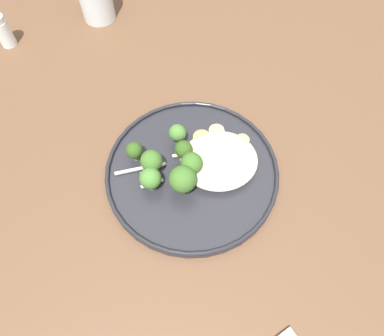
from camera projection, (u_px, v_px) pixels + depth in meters
The scene contains 23 objects.
ground at pixel (205, 260), 1.27m from camera, with size 6.00×6.00×0.00m, color #2D2B28.
wooden_dining_table at pixel (216, 173), 0.69m from camera, with size 1.40×1.00×0.74m.
dinner_plate at pixel (192, 171), 0.59m from camera, with size 0.29×0.29×0.02m.
noodle_bed at pixel (219, 160), 0.59m from camera, with size 0.13×0.12×0.03m.
seared_scallop_on_noodles at pixel (202, 139), 0.61m from camera, with size 0.03×0.03×0.02m.
seared_scallop_center_golden at pixel (218, 132), 0.62m from camera, with size 0.03×0.03×0.02m.
seared_scallop_large_seared at pixel (208, 149), 0.60m from camera, with size 0.03×0.03×0.02m.
seared_scallop_tilted_round at pixel (220, 171), 0.58m from camera, with size 0.03×0.03×0.01m.
seared_scallop_left_edge at pixel (226, 160), 0.59m from camera, with size 0.03×0.03×0.02m.
seared_scallop_tiny_bay at pixel (242, 139), 0.61m from camera, with size 0.02×0.02×0.02m.
seared_scallop_rear_pale at pixel (209, 176), 0.58m from camera, with size 0.03×0.03×0.01m.
broccoli_floret_tall_stalk at pixel (152, 162), 0.56m from camera, with size 0.04×0.04×0.05m.
broccoli_floret_left_leaning at pixel (184, 150), 0.58m from camera, with size 0.03×0.03×0.05m.
broccoli_floret_split_head at pixel (134, 149), 0.58m from camera, with size 0.03×0.03×0.04m.
broccoli_floret_front_edge at pixel (177, 133), 0.59m from camera, with size 0.03×0.03×0.04m.
broccoli_floret_rear_charred at pixel (150, 179), 0.55m from camera, with size 0.04×0.04×0.05m.
broccoli_floret_center_pile at pixel (192, 164), 0.56m from camera, with size 0.04×0.04×0.06m.
broccoli_floret_near_rim at pixel (183, 180), 0.54m from camera, with size 0.04×0.04×0.06m.
onion_sliver_long_sliver at pixel (152, 183), 0.58m from camera, with size 0.04×0.01×0.00m, color silver.
onion_sliver_curled_piece at pixel (153, 169), 0.59m from camera, with size 0.05×0.01×0.00m, color silver.
onion_sliver_short_strip at pixel (129, 171), 0.59m from camera, with size 0.05×0.01×0.00m, color silver.
onion_sliver_pale_crescent at pixel (183, 154), 0.60m from camera, with size 0.04×0.01×0.00m, color silver.
salt_shaker at pixel (3, 31), 0.73m from camera, with size 0.03×0.03×0.07m.
Camera 1 is at (0.09, 0.32, 1.27)m, focal length 33.07 mm.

